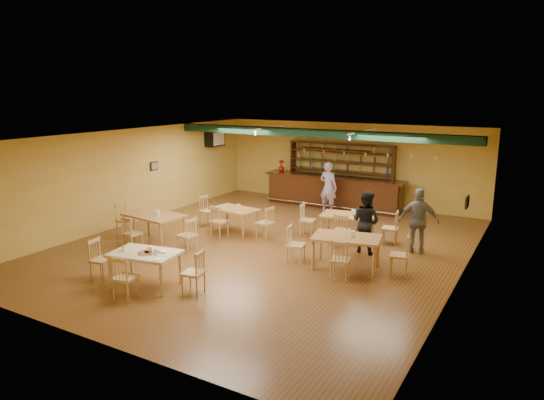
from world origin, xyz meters
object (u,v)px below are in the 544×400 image
Objects in this scene: bar_counter at (333,192)px; dining_table_c at (154,229)px; dining_table_a at (235,220)px; patron_bar at (328,187)px; patron_right_a at (366,222)px; dining_table_b at (348,227)px; dining_table_d at (346,252)px; near_table at (146,269)px.

dining_table_c is (-2.59, -6.50, -0.15)m from bar_counter.
bar_counter is 3.71× the size of dining_table_a.
patron_bar is 4.33m from patron_right_a.
dining_table_b is 0.88× the size of dining_table_c.
dining_table_d is 0.89× the size of patron_bar.
dining_table_b is 0.83× the size of patron_bar.
patron_bar is 1.08× the size of patron_right_a.
bar_counter is 3.63× the size of near_table.
dining_table_d is (4.08, -1.29, 0.04)m from dining_table_a.
patron_right_a is at bearing -53.72° from dining_table_b.
bar_counter is at bearing 76.31° from near_table.
bar_counter is 4.01m from dining_table_b.
dining_table_c is 5.77m from patron_right_a.
dining_table_a is at bearing 150.88° from dining_table_d.
dining_table_b is 2.34m from dining_table_d.
patron_bar reaches higher than dining_table_a.
patron_right_a is (0.80, -0.80, 0.46)m from dining_table_b.
dining_table_c is (-4.52, -3.00, 0.05)m from dining_table_b.
near_table is (-2.54, -5.40, 0.02)m from dining_table_b.
dining_table_c is at bearing 119.74° from near_table.
dining_table_a is 4.28m from dining_table_d.
dining_table_c is at bearing -155.17° from dining_table_b.
bar_counter reaches higher than dining_table_a.
near_table is at bearing -44.10° from dining_table_c.
patron_bar is at bearing 106.57° from dining_table_d.
bar_counter is 6.33m from dining_table_d.
dining_table_d is 0.96× the size of patron_right_a.
patron_right_a is at bearing 9.12° from dining_table_a.
bar_counter is 5.10m from patron_right_a.
patron_bar is at bearing 75.29° from dining_table_a.
dining_table_a is 4.08m from patron_right_a.
patron_right_a is (2.58, -3.48, -0.06)m from patron_bar.
dining_table_d reaches higher than dining_table_b.
near_table is 8.13m from patron_bar.
near_table reaches higher than dining_table_a.
patron_right_a reaches higher than bar_counter.
dining_table_d is at bearing 104.76° from patron_right_a.
bar_counter is at bearing 74.65° from dining_table_c.
patron_bar is (-2.60, 4.87, 0.49)m from dining_table_d.
dining_table_a is at bearing -106.70° from bar_counter.
dining_table_c is at bearing 71.17° from patron_bar.
bar_counter is 7.00m from dining_table_c.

